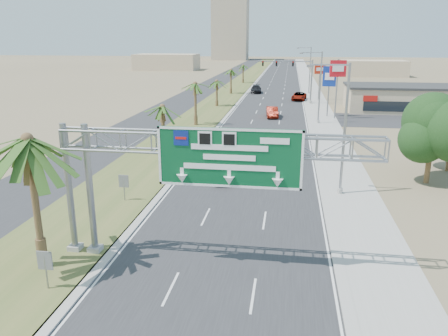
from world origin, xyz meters
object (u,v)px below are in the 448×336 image
palm_near (27,140)px  store_building (402,99)px  pole_sign_blue (329,79)px  pole_sign_red_far (320,72)px  pole_sign_red_near (338,72)px  signal_mast (300,77)px  car_right_lane (299,96)px  car_far (256,89)px  sign_gantry (200,154)px  car_mid_lane (272,112)px  car_left_lane (223,172)px

palm_near → store_building: bearing=61.7°
store_building → pole_sign_blue: size_ratio=2.28×
store_building → pole_sign_red_far: (-13.00, 11.59, 3.55)m
pole_sign_red_near → signal_mast: bearing=107.7°
store_building → pole_sign_red_far: pole_sign_red_far is taller
car_right_lane → car_far: car_far is taller
car_right_lane → pole_sign_blue: size_ratio=0.71×
car_far → pole_sign_blue: pole_sign_blue is taller
sign_gantry → car_mid_lane: sign_gantry is taller
car_mid_lane → car_right_lane: bearing=72.0°
pole_sign_red_near → pole_sign_red_far: 21.45m
store_building → car_far: (-26.18, 21.69, -1.17)m
car_mid_lane → palm_near: bearing=-107.4°
signal_mast → store_building: 18.08m
car_right_lane → pole_sign_red_far: size_ratio=0.79×
car_mid_lane → pole_sign_blue: 10.01m
store_building → pole_sign_red_near: (-11.80, -9.78, 4.97)m
palm_near → pole_sign_red_far: (18.20, 69.59, -1.38)m
palm_near → car_left_lane: bearing=66.0°
signal_mast → car_far: (-9.35, 15.72, -4.03)m
pole_sign_red_near → pole_sign_red_far: bearing=93.2°
sign_gantry → palm_near: size_ratio=2.01×
signal_mast → store_building: signal_mast is taller
pole_sign_blue → signal_mast: bearing=106.2°
palm_near → signal_mast: palm_near is taller
sign_gantry → store_building: 60.77m
car_mid_lane → car_right_lane: (4.42, 20.46, -0.03)m
signal_mast → car_left_lane: size_ratio=2.41×
sign_gantry → pole_sign_blue: 49.24m
palm_near → car_left_lane: 18.73m
signal_mast → car_right_lane: size_ratio=1.84×
car_mid_lane → pole_sign_red_near: 11.27m
signal_mast → store_building: (16.83, -5.97, -2.85)m
store_building → car_right_lane: bearing=147.5°
store_building → car_right_lane: (-16.81, 10.72, -1.22)m
pole_sign_red_near → sign_gantry: bearing=-103.7°
palm_near → pole_sign_red_near: pole_sign_red_near is taller
car_mid_lane → pole_sign_blue: size_ratio=0.62×
car_right_lane → car_left_lane: bearing=-91.0°
store_building → pole_sign_blue: (-12.79, -7.92, 3.86)m
sign_gantry → car_right_lane: size_ratio=3.00×
store_building → car_far: size_ratio=3.17×
car_left_lane → pole_sign_red_near: 34.89m
car_mid_lane → car_far: car_far is taller
car_mid_lane → car_far: size_ratio=0.86×
signal_mast → car_left_lane: signal_mast is taller
signal_mast → car_left_lane: bearing=-98.5°
signal_mast → pole_sign_red_far: (3.83, 5.62, 0.70)m
pole_sign_red_near → pole_sign_blue: bearing=117.9°
car_left_lane → pole_sign_red_near: (12.20, 32.09, 6.24)m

